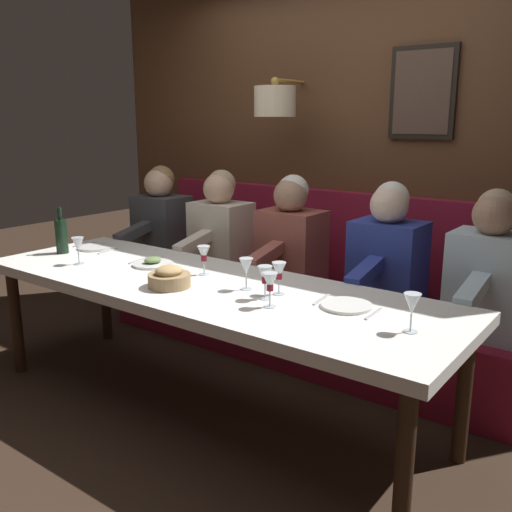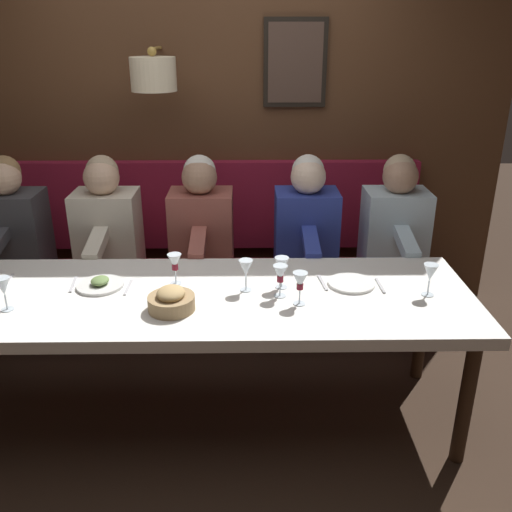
{
  "view_description": "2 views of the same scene",
  "coord_description": "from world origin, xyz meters",
  "px_view_note": "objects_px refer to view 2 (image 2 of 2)",
  "views": [
    {
      "loc": [
        -2.14,
        -1.95,
        1.58
      ],
      "look_at": [
        0.05,
        -0.31,
        0.92
      ],
      "focal_mm": 39.59,
      "sensor_mm": 36.0,
      "label": 1
    },
    {
      "loc": [
        -2.46,
        -0.28,
        1.96
      ],
      "look_at": [
        0.05,
        -0.31,
        0.92
      ],
      "focal_mm": 38.63,
      "sensor_mm": 36.0,
      "label": 2
    }
  ],
  "objects_px": {
    "dining_table": "(194,304)",
    "diner_near": "(306,221)",
    "diner_farthest": "(12,222)",
    "diner_nearest": "(395,221)",
    "wine_glass_4": "(280,275)",
    "wine_glass_6": "(175,263)",
    "wine_glass_0": "(246,269)",
    "wine_glass_1": "(300,282)",
    "diner_far": "(107,222)",
    "diner_middle": "(201,222)",
    "bread_bowl": "(171,300)",
    "wine_glass_2": "(430,273)",
    "wine_glass_3": "(3,287)",
    "wine_glass_5": "(282,267)"
  },
  "relations": [
    {
      "from": "dining_table",
      "to": "diner_near",
      "type": "xyz_separation_m",
      "value": [
        0.88,
        -0.65,
        0.14
      ]
    },
    {
      "from": "diner_farthest",
      "to": "diner_nearest",
      "type": "bearing_deg",
      "value": -90.0
    },
    {
      "from": "wine_glass_4",
      "to": "wine_glass_6",
      "type": "distance_m",
      "value": 0.55
    },
    {
      "from": "wine_glass_0",
      "to": "wine_glass_1",
      "type": "xyz_separation_m",
      "value": [
        -0.15,
        -0.26,
        -0.0
      ]
    },
    {
      "from": "wine_glass_6",
      "to": "wine_glass_0",
      "type": "bearing_deg",
      "value": -102.86
    },
    {
      "from": "diner_far",
      "to": "dining_table",
      "type": "bearing_deg",
      "value": -144.43
    },
    {
      "from": "diner_middle",
      "to": "diner_farthest",
      "type": "xyz_separation_m",
      "value": [
        0.0,
        1.21,
        0.0
      ]
    },
    {
      "from": "diner_middle",
      "to": "diner_farthest",
      "type": "height_order",
      "value": "same"
    },
    {
      "from": "dining_table",
      "to": "diner_far",
      "type": "bearing_deg",
      "value": 35.57
    },
    {
      "from": "wine_glass_1",
      "to": "wine_glass_4",
      "type": "relative_size",
      "value": 1.0
    },
    {
      "from": "bread_bowl",
      "to": "wine_glass_2",
      "type": "bearing_deg",
      "value": -83.77
    },
    {
      "from": "wine_glass_3",
      "to": "wine_glass_4",
      "type": "xyz_separation_m",
      "value": [
        0.12,
        -1.28,
        -0.0
      ]
    },
    {
      "from": "diner_near",
      "to": "wine_glass_6",
      "type": "distance_m",
      "value": 1.07
    },
    {
      "from": "wine_glass_0",
      "to": "wine_glass_2",
      "type": "relative_size",
      "value": 1.0
    },
    {
      "from": "dining_table",
      "to": "diner_far",
      "type": "relative_size",
      "value": 3.52
    },
    {
      "from": "diner_middle",
      "to": "bread_bowl",
      "type": "distance_m",
      "value": 1.05
    },
    {
      "from": "diner_nearest",
      "to": "bread_bowl",
      "type": "height_order",
      "value": "diner_nearest"
    },
    {
      "from": "wine_glass_1",
      "to": "wine_glass_4",
      "type": "bearing_deg",
      "value": 46.34
    },
    {
      "from": "diner_middle",
      "to": "bread_bowl",
      "type": "height_order",
      "value": "diner_middle"
    },
    {
      "from": "dining_table",
      "to": "wine_glass_0",
      "type": "height_order",
      "value": "wine_glass_0"
    },
    {
      "from": "diner_near",
      "to": "diner_farthest",
      "type": "distance_m",
      "value": 1.88
    },
    {
      "from": "dining_table",
      "to": "diner_farthest",
      "type": "height_order",
      "value": "diner_farthest"
    },
    {
      "from": "diner_nearest",
      "to": "diner_far",
      "type": "xyz_separation_m",
      "value": [
        0.0,
        1.85,
        0.0
      ]
    },
    {
      "from": "wine_glass_3",
      "to": "diner_near",
      "type": "bearing_deg",
      "value": -55.33
    },
    {
      "from": "diner_middle",
      "to": "wine_glass_3",
      "type": "bearing_deg",
      "value": 141.42
    },
    {
      "from": "diner_nearest",
      "to": "diner_middle",
      "type": "bearing_deg",
      "value": 90.0
    },
    {
      "from": "wine_glass_6",
      "to": "bread_bowl",
      "type": "relative_size",
      "value": 0.75
    },
    {
      "from": "diner_middle",
      "to": "wine_glass_6",
      "type": "bearing_deg",
      "value": 174.48
    },
    {
      "from": "diner_middle",
      "to": "wine_glass_0",
      "type": "relative_size",
      "value": 4.82
    },
    {
      "from": "diner_middle",
      "to": "diner_far",
      "type": "xyz_separation_m",
      "value": [
        0.0,
        0.6,
        0.0
      ]
    },
    {
      "from": "diner_nearest",
      "to": "wine_glass_0",
      "type": "distance_m",
      "value": 1.28
    },
    {
      "from": "wine_glass_6",
      "to": "diner_farthest",
      "type": "bearing_deg",
      "value": 56.02
    },
    {
      "from": "diner_far",
      "to": "diner_farthest",
      "type": "xyz_separation_m",
      "value": [
        0.0,
        0.6,
        0.0
      ]
    },
    {
      "from": "diner_nearest",
      "to": "wine_glass_1",
      "type": "distance_m",
      "value": 1.22
    },
    {
      "from": "diner_near",
      "to": "bread_bowl",
      "type": "relative_size",
      "value": 3.6
    },
    {
      "from": "diner_near",
      "to": "wine_glass_0",
      "type": "xyz_separation_m",
      "value": [
        -0.85,
        0.39,
        0.04
      ]
    },
    {
      "from": "wine_glass_0",
      "to": "wine_glass_2",
      "type": "distance_m",
      "value": 0.9
    },
    {
      "from": "wine_glass_0",
      "to": "wine_glass_6",
      "type": "relative_size",
      "value": 1.0
    },
    {
      "from": "dining_table",
      "to": "diner_near",
      "type": "height_order",
      "value": "diner_near"
    },
    {
      "from": "wine_glass_2",
      "to": "wine_glass_6",
      "type": "bearing_deg",
      "value": 83.27
    },
    {
      "from": "diner_middle",
      "to": "bread_bowl",
      "type": "relative_size",
      "value": 3.6
    },
    {
      "from": "wine_glass_3",
      "to": "dining_table",
      "type": "bearing_deg",
      "value": -79.59
    },
    {
      "from": "wine_glass_1",
      "to": "wine_glass_6",
      "type": "height_order",
      "value": "same"
    },
    {
      "from": "wine_glass_0",
      "to": "wine_glass_1",
      "type": "relative_size",
      "value": 1.0
    },
    {
      "from": "diner_middle",
      "to": "wine_glass_6",
      "type": "height_order",
      "value": "diner_middle"
    },
    {
      "from": "diner_far",
      "to": "wine_glass_6",
      "type": "height_order",
      "value": "diner_far"
    },
    {
      "from": "wine_glass_1",
      "to": "wine_glass_4",
      "type": "height_order",
      "value": "same"
    },
    {
      "from": "diner_far",
      "to": "wine_glass_5",
      "type": "bearing_deg",
      "value": -127.32
    },
    {
      "from": "diner_nearest",
      "to": "wine_glass_6",
      "type": "bearing_deg",
      "value": 120.05
    },
    {
      "from": "diner_nearest",
      "to": "diner_farthest",
      "type": "bearing_deg",
      "value": 90.0
    }
  ]
}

